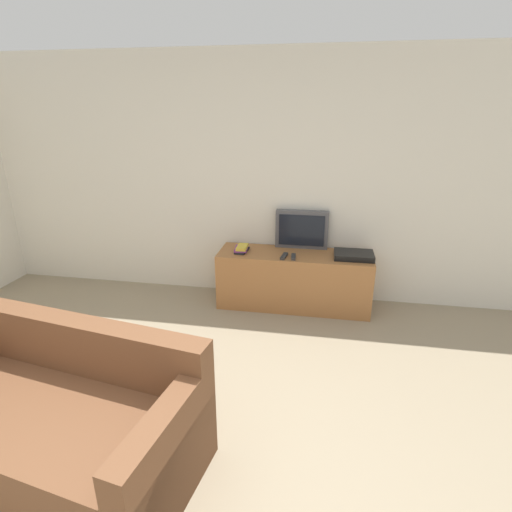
# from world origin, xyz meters

# --- Properties ---
(wall_back) EXTENTS (9.00, 0.06, 2.60)m
(wall_back) POSITION_xyz_m (0.00, 3.03, 1.30)
(wall_back) COLOR silver
(wall_back) RESTS_ON ground_plane
(tv_stand) EXTENTS (1.60, 0.49, 0.60)m
(tv_stand) POSITION_xyz_m (0.50, 2.73, 0.30)
(tv_stand) COLOR #9E6638
(tv_stand) RESTS_ON ground_plane
(television) EXTENTS (0.56, 0.09, 0.41)m
(television) POSITION_xyz_m (0.55, 2.94, 0.80)
(television) COLOR #4C4C51
(television) RESTS_ON tv_stand
(couch) EXTENTS (1.84, 1.12, 0.81)m
(couch) POSITION_xyz_m (-0.72, 0.42, 0.29)
(couch) COLOR brown
(couch) RESTS_ON ground_plane
(book_stack) EXTENTS (0.15, 0.23, 0.07)m
(book_stack) POSITION_xyz_m (-0.06, 2.70, 0.63)
(book_stack) COLOR black
(book_stack) RESTS_ON tv_stand
(remote_on_stand) EXTENTS (0.05, 0.16, 0.02)m
(remote_on_stand) POSITION_xyz_m (0.49, 2.60, 0.61)
(remote_on_stand) COLOR #2D2D2D
(remote_on_stand) RESTS_ON tv_stand
(remote_secondary) EXTENTS (0.07, 0.18, 0.02)m
(remote_secondary) POSITION_xyz_m (0.40, 2.60, 0.61)
(remote_secondary) COLOR #2D2D2D
(remote_secondary) RESTS_ON tv_stand
(set_top_box) EXTENTS (0.39, 0.28, 0.06)m
(set_top_box) POSITION_xyz_m (1.10, 2.71, 0.63)
(set_top_box) COLOR black
(set_top_box) RESTS_ON tv_stand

